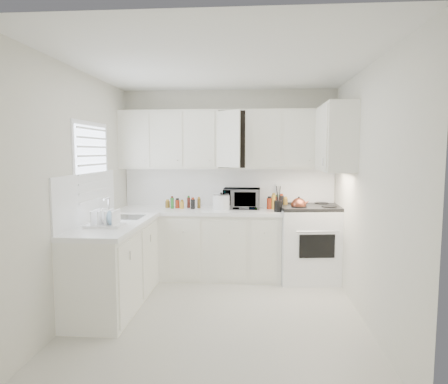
# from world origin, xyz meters

# --- Properties ---
(floor) EXTENTS (3.20, 3.20, 0.00)m
(floor) POSITION_xyz_m (0.00, 0.00, 0.00)
(floor) COLOR beige
(floor) RESTS_ON ground
(ceiling) EXTENTS (3.20, 3.20, 0.00)m
(ceiling) POSITION_xyz_m (0.00, 0.00, 2.60)
(ceiling) COLOR white
(ceiling) RESTS_ON ground
(wall_back) EXTENTS (3.00, 0.00, 3.00)m
(wall_back) POSITION_xyz_m (0.00, 1.60, 1.30)
(wall_back) COLOR silver
(wall_back) RESTS_ON ground
(wall_front) EXTENTS (3.00, 0.00, 3.00)m
(wall_front) POSITION_xyz_m (0.00, -1.60, 1.30)
(wall_front) COLOR silver
(wall_front) RESTS_ON ground
(wall_left) EXTENTS (0.00, 3.20, 3.20)m
(wall_left) POSITION_xyz_m (-1.50, 0.00, 1.30)
(wall_left) COLOR silver
(wall_left) RESTS_ON ground
(wall_right) EXTENTS (0.00, 3.20, 3.20)m
(wall_right) POSITION_xyz_m (1.50, 0.00, 1.30)
(wall_right) COLOR silver
(wall_right) RESTS_ON ground
(window_blinds) EXTENTS (0.06, 0.96, 1.06)m
(window_blinds) POSITION_xyz_m (-1.48, 0.35, 1.55)
(window_blinds) COLOR white
(window_blinds) RESTS_ON wall_left
(lower_cabinets_back) EXTENTS (2.22, 0.60, 0.90)m
(lower_cabinets_back) POSITION_xyz_m (-0.39, 1.30, 0.45)
(lower_cabinets_back) COLOR silver
(lower_cabinets_back) RESTS_ON floor
(lower_cabinets_left) EXTENTS (0.60, 1.60, 0.90)m
(lower_cabinets_left) POSITION_xyz_m (-1.20, 0.20, 0.45)
(lower_cabinets_left) COLOR silver
(lower_cabinets_left) RESTS_ON floor
(countertop_back) EXTENTS (2.24, 0.64, 0.05)m
(countertop_back) POSITION_xyz_m (-0.39, 1.29, 0.93)
(countertop_back) COLOR white
(countertop_back) RESTS_ON lower_cabinets_back
(countertop_left) EXTENTS (0.64, 1.62, 0.05)m
(countertop_left) POSITION_xyz_m (-1.19, 0.20, 0.93)
(countertop_left) COLOR white
(countertop_left) RESTS_ON lower_cabinets_left
(backsplash_back) EXTENTS (2.98, 0.02, 0.55)m
(backsplash_back) POSITION_xyz_m (0.00, 1.59, 1.23)
(backsplash_back) COLOR white
(backsplash_back) RESTS_ON wall_back
(backsplash_left) EXTENTS (0.02, 1.60, 0.55)m
(backsplash_left) POSITION_xyz_m (-1.49, 0.20, 1.23)
(backsplash_left) COLOR white
(backsplash_left) RESTS_ON wall_left
(upper_cabinets_back) EXTENTS (3.00, 0.33, 0.80)m
(upper_cabinets_back) POSITION_xyz_m (0.00, 1.44, 1.50)
(upper_cabinets_back) COLOR silver
(upper_cabinets_back) RESTS_ON wall_back
(upper_cabinets_right) EXTENTS (0.33, 0.90, 0.80)m
(upper_cabinets_right) POSITION_xyz_m (1.33, 0.82, 1.50)
(upper_cabinets_right) COLOR silver
(upper_cabinets_right) RESTS_ON wall_right
(sink) EXTENTS (0.42, 0.38, 0.30)m
(sink) POSITION_xyz_m (-1.19, 0.55, 1.07)
(sink) COLOR gray
(sink) RESTS_ON countertop_left
(stove) EXTENTS (0.92, 0.78, 1.30)m
(stove) POSITION_xyz_m (1.13, 1.29, 0.65)
(stove) COLOR white
(stove) RESTS_ON floor
(tea_kettle) EXTENTS (0.27, 0.24, 0.22)m
(tea_kettle) POSITION_xyz_m (0.95, 1.13, 1.05)
(tea_kettle) COLOR maroon
(tea_kettle) RESTS_ON stove
(frying_pan) EXTENTS (0.34, 0.49, 0.04)m
(frying_pan) POSITION_xyz_m (1.31, 1.45, 0.97)
(frying_pan) COLOR black
(frying_pan) RESTS_ON stove
(microwave) EXTENTS (0.51, 0.29, 0.34)m
(microwave) POSITION_xyz_m (0.19, 1.41, 1.12)
(microwave) COLOR gray
(microwave) RESTS_ON countertop_back
(rice_cooker) EXTENTS (0.24, 0.24, 0.23)m
(rice_cooker) POSITION_xyz_m (-0.08, 1.27, 1.07)
(rice_cooker) COLOR white
(rice_cooker) RESTS_ON countertop_back
(paper_towel) EXTENTS (0.12, 0.12, 0.27)m
(paper_towel) POSITION_xyz_m (0.00, 1.52, 1.08)
(paper_towel) COLOR white
(paper_towel) RESTS_ON countertop_back
(utensil_crock) EXTENTS (0.13, 0.13, 0.35)m
(utensil_crock) POSITION_xyz_m (0.68, 1.13, 1.13)
(utensil_crock) COLOR black
(utensil_crock) RESTS_ON countertop_back
(dish_rack) EXTENTS (0.38, 0.29, 0.20)m
(dish_rack) POSITION_xyz_m (-1.20, -0.05, 1.05)
(dish_rack) COLOR white
(dish_rack) RESTS_ON countertop_left
(spice_left_0) EXTENTS (0.06, 0.06, 0.13)m
(spice_left_0) POSITION_xyz_m (-0.85, 1.42, 1.02)
(spice_left_0) COLOR olive
(spice_left_0) RESTS_ON countertop_back
(spice_left_1) EXTENTS (0.06, 0.06, 0.13)m
(spice_left_1) POSITION_xyz_m (-0.78, 1.33, 1.02)
(spice_left_1) COLOR #246E27
(spice_left_1) RESTS_ON countertop_back
(spice_left_2) EXTENTS (0.06, 0.06, 0.13)m
(spice_left_2) POSITION_xyz_m (-0.70, 1.42, 1.02)
(spice_left_2) COLOR #A43015
(spice_left_2) RESTS_ON countertop_back
(spice_left_3) EXTENTS (0.06, 0.06, 0.13)m
(spice_left_3) POSITION_xyz_m (-0.62, 1.33, 1.02)
(spice_left_3) COLOR gold
(spice_left_3) RESTS_ON countertop_back
(spice_left_4) EXTENTS (0.06, 0.06, 0.13)m
(spice_left_4) POSITION_xyz_m (-0.55, 1.42, 1.02)
(spice_left_4) COLOR #562018
(spice_left_4) RESTS_ON countertop_back
(spice_left_5) EXTENTS (0.06, 0.06, 0.13)m
(spice_left_5) POSITION_xyz_m (-0.47, 1.33, 1.02)
(spice_left_5) COLOR black
(spice_left_5) RESTS_ON countertop_back
(spice_left_6) EXTENTS (0.06, 0.06, 0.13)m
(spice_left_6) POSITION_xyz_m (-0.40, 1.42, 1.02)
(spice_left_6) COLOR olive
(spice_left_6) RESTS_ON countertop_back
(sauce_right_0) EXTENTS (0.06, 0.06, 0.19)m
(sauce_right_0) POSITION_xyz_m (0.58, 1.46, 1.05)
(sauce_right_0) COLOR #A43015
(sauce_right_0) RESTS_ON countertop_back
(sauce_right_1) EXTENTS (0.06, 0.06, 0.19)m
(sauce_right_1) POSITION_xyz_m (0.64, 1.40, 1.05)
(sauce_right_1) COLOR gold
(sauce_right_1) RESTS_ON countertop_back
(sauce_right_2) EXTENTS (0.06, 0.06, 0.19)m
(sauce_right_2) POSITION_xyz_m (0.69, 1.46, 1.05)
(sauce_right_2) COLOR #562018
(sauce_right_2) RESTS_ON countertop_back
(sauce_right_3) EXTENTS (0.06, 0.06, 0.19)m
(sauce_right_3) POSITION_xyz_m (0.74, 1.40, 1.05)
(sauce_right_3) COLOR black
(sauce_right_3) RESTS_ON countertop_back
(sauce_right_4) EXTENTS (0.06, 0.06, 0.19)m
(sauce_right_4) POSITION_xyz_m (0.80, 1.46, 1.05)
(sauce_right_4) COLOR olive
(sauce_right_4) RESTS_ON countertop_back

